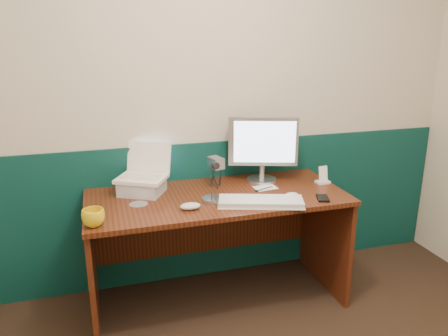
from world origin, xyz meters
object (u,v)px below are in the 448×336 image
object	(u,v)px
laptop	(141,162)
mug	(93,218)
keyboard	(261,202)
camcorder	(216,174)
desk	(217,249)
monitor	(262,148)

from	to	relation	value
laptop	mug	xyz separation A→B (m)	(-0.30, -0.42, -0.16)
keyboard	camcorder	distance (m)	0.41
desk	camcorder	size ratio (longest dim) A/B	9.08
desk	keyboard	xyz separation A→B (m)	(0.20, -0.22, 0.39)
laptop	mug	distance (m)	0.54
desk	mug	bearing A→B (deg)	-160.67
mug	camcorder	size ratio (longest dim) A/B	0.67
keyboard	camcorder	world-z (taller)	camcorder
camcorder	desk	bearing A→B (deg)	-118.55
mug	keyboard	bearing A→B (deg)	2.20
laptop	monitor	size ratio (longest dim) A/B	0.63
monitor	laptop	bearing A→B (deg)	-161.02
mug	camcorder	world-z (taller)	camcorder
desk	keyboard	size ratio (longest dim) A/B	3.25
monitor	camcorder	size ratio (longest dim) A/B	2.61
keyboard	desk	bearing A→B (deg)	150.19
mug	camcorder	distance (m)	0.87
camcorder	laptop	bearing A→B (deg)	161.37
desk	mug	xyz separation A→B (m)	(-0.74, -0.26, 0.42)
keyboard	mug	world-z (taller)	mug
laptop	camcorder	xyz separation A→B (m)	(0.47, -0.02, -0.12)
monitor	keyboard	xyz separation A→B (m)	(-0.16, -0.40, -0.22)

